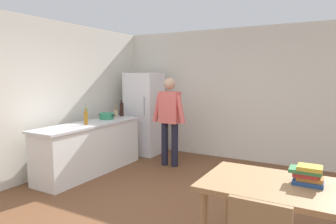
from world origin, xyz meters
The scene contains 13 objects.
ground_plane centered at (0.00, 0.00, 0.00)m, with size 14.00×14.00×0.00m, color brown.
wall_back centered at (0.00, 3.00, 1.35)m, with size 6.40×0.12×2.70m, color silver.
wall_left centered at (-2.60, 0.20, 1.35)m, with size 0.12×5.60×2.70m, color silver.
kitchen_counter centered at (-2.00, 0.80, 0.45)m, with size 0.64×2.20×0.90m.
refrigerator centered at (-1.90, 2.40, 0.90)m, with size 0.70×0.67×1.80m.
person centered at (-0.95, 1.85, 0.98)m, with size 0.70×0.22×1.70m.
dining_table centered at (1.40, -0.30, 0.67)m, with size 1.40×0.90×0.75m.
cooking_pot centered at (-2.07, 1.34, 0.96)m, with size 0.40×0.28×0.12m.
utensil_jar centered at (-2.12, 1.67, 0.98)m, with size 0.11×0.11×0.32m.
bottle_vinegar_tall centered at (-2.19, 0.92, 1.04)m, with size 0.06×0.06×0.32m.
bottle_wine_dark centered at (-2.08, 1.83, 1.05)m, with size 0.08×0.08×0.34m.
bottle_oil_amber centered at (-1.92, 0.63, 1.02)m, with size 0.06×0.06×0.28m.
book_stack centered at (1.62, -0.19, 0.84)m, with size 0.29×0.21×0.18m.
Camera 1 is at (1.80, -3.12, 1.74)m, focal length 32.15 mm.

